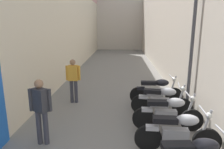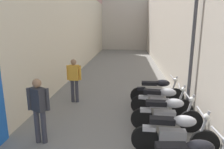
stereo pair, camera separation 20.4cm
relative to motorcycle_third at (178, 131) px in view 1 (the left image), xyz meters
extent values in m
plane|color=slate|center=(-1.53, 5.81, -0.50)|extent=(38.88, 38.88, 0.00)
cube|color=beige|center=(1.14, 7.81, 2.12)|extent=(0.40, 22.88, 5.24)
cube|color=beige|center=(-1.53, 20.25, 2.78)|extent=(7.94, 2.00, 6.55)
ellipsoid|color=black|center=(0.17, -0.97, 0.28)|extent=(0.50, 0.29, 0.24)
cube|color=black|center=(-0.29, -1.00, 0.26)|extent=(0.53, 0.25, 0.12)
cylinder|color=black|center=(0.61, -0.04, -0.20)|extent=(0.60, 0.12, 0.60)
cylinder|color=black|center=(-0.63, 0.04, -0.20)|extent=(0.60, 0.12, 0.60)
cube|color=#9E9EA3|center=(-0.06, 0.00, -0.08)|extent=(0.57, 0.23, 0.28)
ellipsoid|color=#B7B7BC|center=(0.17, -0.01, 0.28)|extent=(0.49, 0.29, 0.24)
cube|color=black|center=(-0.29, 0.02, 0.26)|extent=(0.53, 0.25, 0.12)
cylinder|color=#9E9EA3|center=(0.54, -0.03, 0.15)|extent=(0.25, 0.07, 0.77)
cylinder|color=#9E9EA3|center=(0.47, -0.03, 0.50)|extent=(0.07, 0.58, 0.04)
sphere|color=silver|center=(0.59, -0.04, 0.40)|extent=(0.14, 0.14, 0.14)
cube|color=#B7B7BC|center=(-0.55, 0.03, 0.06)|extent=(0.29, 0.16, 0.10)
cylinder|color=black|center=(0.61, 0.99, -0.20)|extent=(0.60, 0.10, 0.60)
cylinder|color=black|center=(-0.63, 1.03, -0.20)|extent=(0.60, 0.10, 0.60)
cube|color=#9E9EA3|center=(-0.06, 1.01, -0.08)|extent=(0.57, 0.22, 0.28)
ellipsoid|color=#B7B7BC|center=(0.17, 1.00, 0.28)|extent=(0.49, 0.28, 0.24)
cube|color=black|center=(-0.29, 1.02, 0.26)|extent=(0.53, 0.24, 0.12)
cylinder|color=#9E9EA3|center=(0.54, 0.99, 0.15)|extent=(0.25, 0.07, 0.77)
cylinder|color=#9E9EA3|center=(0.47, 0.99, 0.50)|extent=(0.06, 0.58, 0.04)
sphere|color=silver|center=(0.59, 0.99, 0.40)|extent=(0.14, 0.14, 0.14)
cube|color=#B7B7BC|center=(-0.55, 1.03, 0.06)|extent=(0.28, 0.15, 0.10)
cylinder|color=black|center=(0.61, 1.82, -0.20)|extent=(0.60, 0.18, 0.60)
cylinder|color=black|center=(-0.63, 2.03, -0.20)|extent=(0.60, 0.18, 0.60)
cube|color=#9E9EA3|center=(-0.06, 1.93, -0.08)|extent=(0.59, 0.29, 0.28)
ellipsoid|color=#B7B7BC|center=(0.17, 1.90, 0.28)|extent=(0.52, 0.34, 0.24)
cube|color=black|center=(-0.29, 1.97, 0.26)|extent=(0.55, 0.30, 0.12)
cylinder|color=#9E9EA3|center=(0.54, 1.83, 0.15)|extent=(0.25, 0.10, 0.77)
cylinder|color=#9E9EA3|center=(0.47, 1.84, 0.50)|extent=(0.13, 0.58, 0.04)
sphere|color=silver|center=(0.59, 1.82, 0.40)|extent=(0.14, 0.14, 0.14)
cube|color=#B7B7BC|center=(-0.55, 2.02, 0.06)|extent=(0.30, 0.19, 0.10)
cylinder|color=black|center=(0.62, 2.89, -0.20)|extent=(0.60, 0.09, 0.60)
cylinder|color=black|center=(-0.63, 2.91, -0.20)|extent=(0.60, 0.09, 0.60)
cube|color=#9E9EA3|center=(-0.06, 2.90, -0.08)|extent=(0.56, 0.21, 0.28)
ellipsoid|color=black|center=(0.17, 2.90, 0.28)|extent=(0.48, 0.26, 0.24)
cube|color=black|center=(-0.29, 2.90, 0.26)|extent=(0.52, 0.22, 0.12)
cylinder|color=#9E9EA3|center=(0.55, 2.90, 0.15)|extent=(0.25, 0.06, 0.77)
cylinder|color=#9E9EA3|center=(0.48, 2.90, 0.50)|extent=(0.04, 0.58, 0.04)
sphere|color=silver|center=(0.60, 2.89, 0.40)|extent=(0.14, 0.14, 0.14)
cube|color=black|center=(-0.55, 2.91, 0.06)|extent=(0.28, 0.14, 0.10)
cylinder|color=#383842|center=(-3.14, 0.20, -0.09)|extent=(0.12, 0.12, 0.82)
cylinder|color=#383842|center=(-2.98, 0.20, -0.09)|extent=(0.12, 0.12, 0.82)
cube|color=#333338|center=(-3.06, 0.20, 0.59)|extent=(0.39, 0.34, 0.54)
sphere|color=#997051|center=(-3.06, 0.20, 0.97)|extent=(0.20, 0.20, 0.20)
cylinder|color=#333338|center=(-3.28, 0.20, 0.59)|extent=(0.08, 0.08, 0.52)
cylinder|color=#333338|center=(-2.84, 0.20, 0.59)|extent=(0.08, 0.08, 0.52)
cylinder|color=#383842|center=(-3.02, 2.91, -0.09)|extent=(0.12, 0.12, 0.82)
cylinder|color=#383842|center=(-2.86, 2.91, -0.09)|extent=(0.12, 0.12, 0.82)
cube|color=gold|center=(-2.94, 2.91, 0.59)|extent=(0.34, 0.20, 0.54)
sphere|color=#997051|center=(-2.94, 2.91, 0.97)|extent=(0.20, 0.20, 0.20)
cylinder|color=gold|center=(-3.16, 2.91, 0.59)|extent=(0.08, 0.08, 0.52)
cylinder|color=gold|center=(-2.72, 2.91, 0.59)|extent=(0.08, 0.08, 0.52)
cylinder|color=#47474C|center=(0.79, 2.00, 2.07)|extent=(0.10, 0.10, 5.15)
camera|label=1|loc=(-1.23, -4.14, 2.24)|focal=33.42mm
camera|label=2|loc=(-1.03, -4.12, 2.24)|focal=33.42mm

